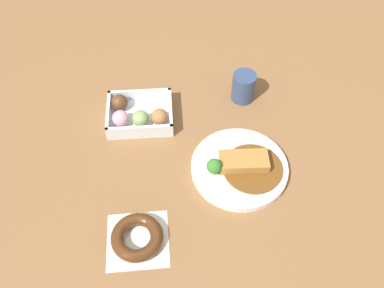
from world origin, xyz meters
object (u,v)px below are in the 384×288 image
curry_plate (240,167)px  donut_box (138,115)px  chocolate_ring_donut (137,237)px  coffee_mug (244,87)px

curry_plate → donut_box: 0.30m
curry_plate → chocolate_ring_donut: bearing=-145.8°
donut_box → coffee_mug: size_ratio=2.06×
curry_plate → donut_box: (-0.25, 0.18, 0.01)m
chocolate_ring_donut → coffee_mug: size_ratio=1.64×
curry_plate → coffee_mug: bearing=80.1°
chocolate_ring_donut → curry_plate: bearing=34.2°
curry_plate → donut_box: size_ratio=1.37×
chocolate_ring_donut → coffee_mug: 0.50m
curry_plate → chocolate_ring_donut: curry_plate is taller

